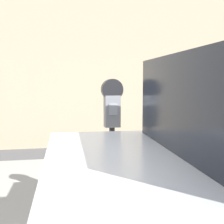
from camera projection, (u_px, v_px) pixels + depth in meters
sidewalk at (137, 182)px, 4.55m from camera, size 24.00×2.80×0.11m
building_facade at (103, 24)px, 7.23m from camera, size 24.00×0.30×5.67m
parking_meter at (112, 115)px, 3.33m from camera, size 0.23×0.14×1.44m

